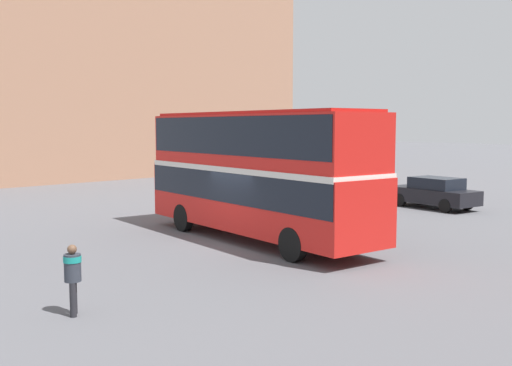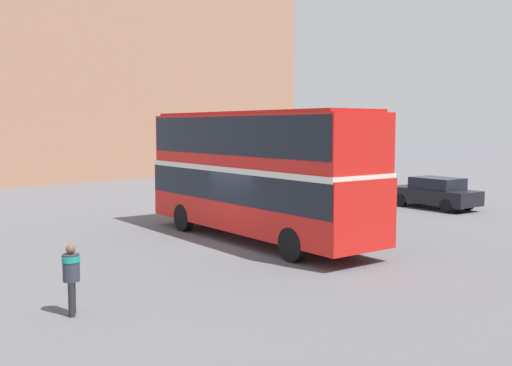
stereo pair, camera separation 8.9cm
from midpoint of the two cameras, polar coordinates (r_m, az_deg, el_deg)
ground_plane at (r=20.95m, az=-1.59°, el=-5.86°), size 240.00×240.00×0.00m
building_row_left at (r=52.49m, az=-13.11°, el=10.23°), size 10.21×33.99×17.19m
double_decker_bus at (r=21.35m, az=0.12°, el=1.54°), size 10.96×4.03×4.61m
pedestrian_foreground at (r=13.68m, az=-17.01°, el=-8.11°), size 0.53×0.53×1.56m
parked_car_kerb_near at (r=31.19m, az=16.74°, el=-0.89°), size 4.72×2.53×1.56m
parked_car_kerb_far at (r=37.26m, az=4.51°, el=0.31°), size 4.26×1.92×1.53m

